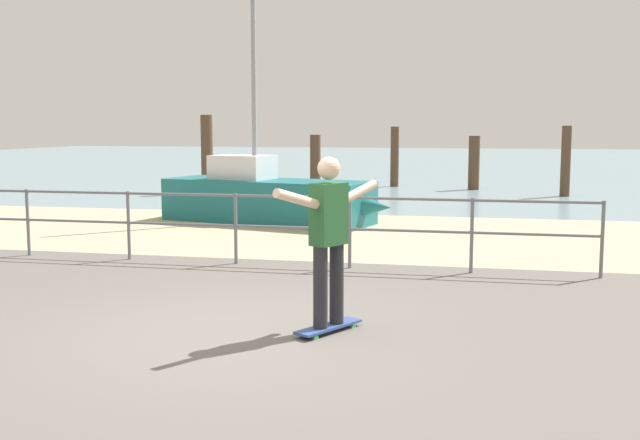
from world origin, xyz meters
name	(u,v)px	position (x,y,z in m)	size (l,w,h in m)	color
ground_plane	(192,367)	(0.00, -1.00, 0.00)	(24.00, 10.00, 0.04)	#605B56
beach_strip	(352,235)	(0.00, 7.00, 0.00)	(24.00, 6.00, 0.04)	tan
sea_surface	(440,162)	(0.00, 35.00, 0.00)	(72.00, 50.00, 0.04)	#75939E
railing_fence	(181,216)	(-1.98, 3.60, 0.70)	(11.86, 0.05, 1.05)	slate
sailboat	(274,198)	(-1.87, 8.30, 0.52)	(5.06, 2.44, 5.27)	#19666B
skateboard	(329,327)	(0.93, 0.25, 0.07)	(0.57, 0.79, 0.08)	#334C8C
skateboarder	(329,231)	(0.93, 0.25, 1.02)	(0.79, 1.30, 1.65)	#26262B
groyne_post_0	(207,155)	(-5.64, 14.44, 1.16)	(0.35, 0.35, 2.32)	#513826
groyne_post_1	(315,161)	(-3.07, 17.64, 0.86)	(0.35, 0.35, 1.71)	#513826
groyne_post_2	(395,157)	(-0.51, 18.09, 0.99)	(0.27, 0.27, 1.98)	#513826
groyne_post_3	(474,163)	(2.06, 17.40, 0.85)	(0.35, 0.35, 1.70)	#513826
groyne_post_4	(566,161)	(4.62, 15.65, 1.01)	(0.27, 0.27, 2.01)	#513826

